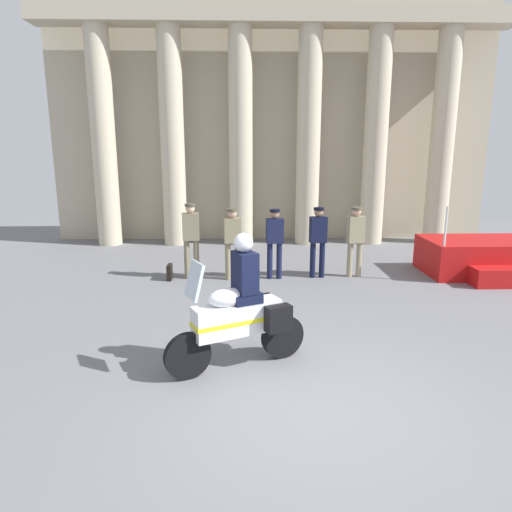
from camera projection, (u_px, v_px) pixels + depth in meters
ground_plane at (319, 406)px, 5.55m from camera, size 28.00×28.00×0.00m
colonnade_backdrop at (274, 118)px, 14.61m from camera, size 14.12×1.57×7.51m
reviewing_stand at (486, 258)px, 11.24m from camera, size 2.84×2.16×1.74m
officer_in_row_0 at (191, 235)px, 10.73m from camera, size 0.41×0.27×1.76m
officer_in_row_1 at (232, 238)px, 10.65m from camera, size 0.41×0.27×1.66m
officer_in_row_2 at (275, 238)px, 10.74m from camera, size 0.41×0.27×1.63m
officer_in_row_3 at (318, 237)px, 10.84m from camera, size 0.41×0.27×1.66m
officer_in_row_4 at (355, 236)px, 10.90m from camera, size 0.41×0.27×1.66m
motorcycle_with_rider at (242, 312)px, 6.40m from camera, size 1.94×1.10×1.90m
briefcase_on_ground at (170, 272)px, 10.81m from camera, size 0.10×0.32×0.36m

